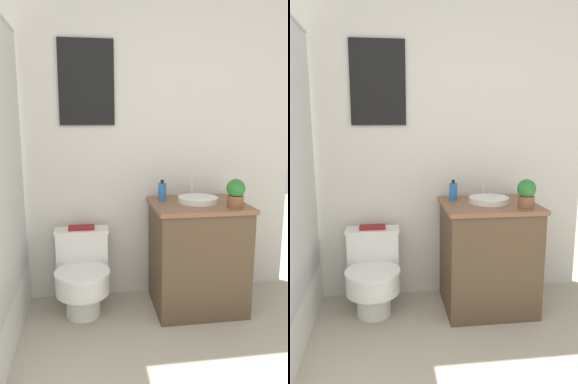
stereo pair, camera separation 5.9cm
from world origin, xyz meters
TOP-DOWN VIEW (x-y plane):
  - wall_back at (-0.00, 2.40)m, footprint 3.18×0.07m
  - toilet at (-0.09, 2.11)m, footprint 0.39×0.51m
  - vanity at (0.75, 2.08)m, footprint 0.67×0.57m
  - sink at (0.75, 2.10)m, footprint 0.29×0.32m
  - soap_bottle at (0.51, 2.20)m, footprint 0.06×0.06m
  - potted_plant at (0.96, 1.91)m, footprint 0.13×0.13m
  - book_on_tank at (-0.09, 2.25)m, footprint 0.19×0.09m

SIDE VIEW (x-z plane):
  - toilet at x=-0.09m, z-range 0.00..0.59m
  - vanity at x=0.75m, z-range 0.00..0.80m
  - book_on_tank at x=-0.09m, z-range 0.59..0.61m
  - sink at x=0.75m, z-range 0.75..0.88m
  - soap_bottle at x=0.51m, z-range 0.78..0.94m
  - potted_plant at x=0.96m, z-range 0.80..0.99m
  - wall_back at x=0.00m, z-range 0.01..2.51m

